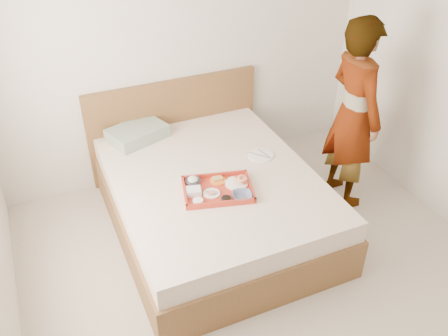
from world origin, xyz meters
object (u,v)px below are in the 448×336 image
Objects in this scene: bed at (214,201)px; tray at (218,189)px; dinner_plate at (261,155)px; person at (353,115)px.

tray is at bearing -103.78° from bed.
tray reaches higher than bed.
dinner_plate is 0.85m from person.
dinner_plate is (0.48, 0.10, 0.27)m from bed.
tray is at bearing 97.55° from person.
person is at bearing 20.87° from tray.
tray reaches higher than dinner_plate.
tray is 1.35m from person.
dinner_plate reaches higher than bed.
person is at bearing -12.50° from dinner_plate.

